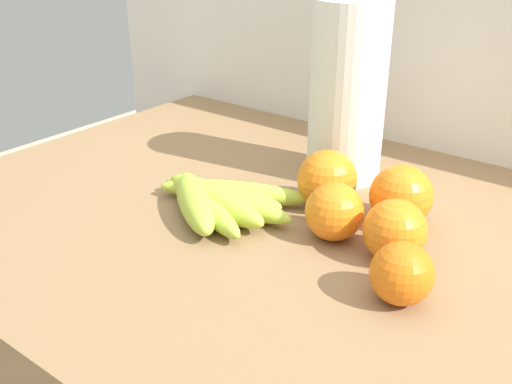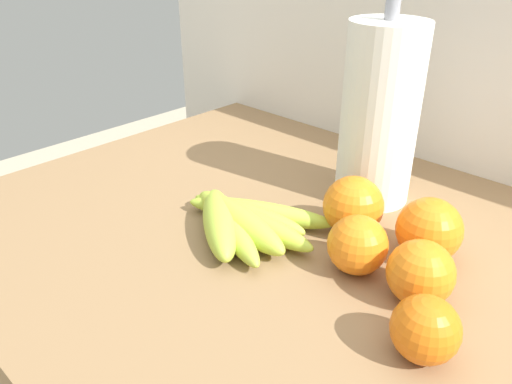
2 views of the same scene
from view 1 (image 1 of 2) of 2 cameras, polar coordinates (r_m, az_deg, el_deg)
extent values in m
cube|color=silver|center=(1.19, 21.77, -9.42)|extent=(1.82, 0.06, 1.30)
ellipsoid|color=#ADCA3F|center=(0.81, -5.82, -0.95)|extent=(0.17, 0.14, 0.04)
ellipsoid|color=#AABE3F|center=(0.81, -4.82, -1.28)|extent=(0.19, 0.11, 0.03)
ellipsoid|color=#B5CD3F|center=(0.82, -4.01, -0.74)|extent=(0.20, 0.07, 0.04)
ellipsoid|color=#B4D03F|center=(0.82, -2.99, -0.75)|extent=(0.22, 0.05, 0.04)
ellipsoid|color=#BCCF3F|center=(0.84, -3.20, -0.33)|extent=(0.18, 0.07, 0.03)
ellipsoid|color=#AFD03F|center=(0.85, -2.20, -0.07)|extent=(0.21, 0.13, 0.03)
sphere|color=orange|center=(0.75, 7.24, -2.00)|extent=(0.07, 0.07, 0.07)
sphere|color=orange|center=(0.72, 12.98, -3.67)|extent=(0.08, 0.08, 0.08)
sphere|color=orange|center=(0.83, 6.77, 1.17)|extent=(0.08, 0.08, 0.08)
sphere|color=orange|center=(0.80, 13.61, -0.36)|extent=(0.08, 0.08, 0.08)
sphere|color=orange|center=(0.65, 13.66, -7.53)|extent=(0.07, 0.07, 0.07)
cylinder|color=white|center=(0.91, 8.69, 9.35)|extent=(0.11, 0.11, 0.27)
cylinder|color=gray|center=(0.90, 8.75, 10.27)|extent=(0.02, 0.02, 0.30)
camera|label=2|loc=(0.15, 11.00, 24.20)|focal=35.05mm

